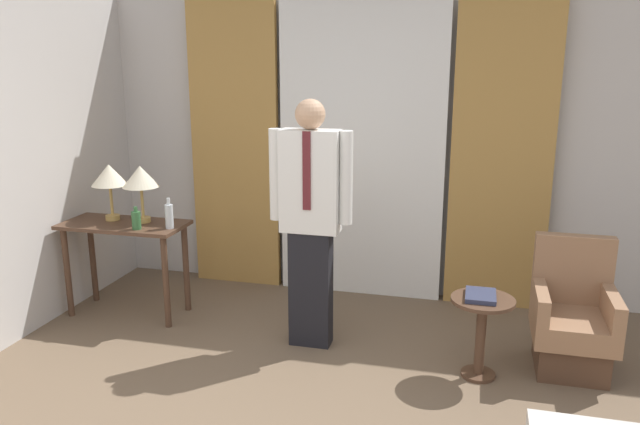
# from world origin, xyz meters

# --- Properties ---
(wall_back) EXTENTS (10.00, 0.06, 2.70)m
(wall_back) POSITION_xyz_m (0.00, 3.01, 1.35)
(wall_back) COLOR beige
(wall_back) RESTS_ON ground_plane
(curtain_sheer_center) EXTENTS (1.43, 0.06, 2.58)m
(curtain_sheer_center) POSITION_xyz_m (0.00, 2.88, 1.29)
(curtain_sheer_center) COLOR white
(curtain_sheer_center) RESTS_ON ground_plane
(curtain_drape_left) EXTENTS (0.82, 0.06, 2.58)m
(curtain_drape_left) POSITION_xyz_m (-1.17, 2.88, 1.29)
(curtain_drape_left) COLOR #B28442
(curtain_drape_left) RESTS_ON ground_plane
(curtain_drape_right) EXTENTS (0.82, 0.06, 2.58)m
(curtain_drape_right) POSITION_xyz_m (1.17, 2.88, 1.29)
(curtain_drape_right) COLOR #B28442
(curtain_drape_right) RESTS_ON ground_plane
(desk) EXTENTS (1.00, 0.47, 0.78)m
(desk) POSITION_xyz_m (-1.77, 1.95, 0.63)
(desk) COLOR #4C3323
(desk) RESTS_ON ground_plane
(table_lamp_left) EXTENTS (0.29, 0.29, 0.46)m
(table_lamp_left) POSITION_xyz_m (-1.91, 2.01, 1.14)
(table_lamp_left) COLOR tan
(table_lamp_left) RESTS_ON desk
(table_lamp_right) EXTENTS (0.29, 0.29, 0.46)m
(table_lamp_right) POSITION_xyz_m (-1.63, 2.01, 1.14)
(table_lamp_right) COLOR tan
(table_lamp_right) RESTS_ON desk
(bottle_near_edge) EXTENTS (0.07, 0.07, 0.18)m
(bottle_near_edge) POSITION_xyz_m (-1.57, 1.81, 0.85)
(bottle_near_edge) COLOR #336638
(bottle_near_edge) RESTS_ON desk
(bottle_by_lamp) EXTENTS (0.06, 0.06, 0.24)m
(bottle_by_lamp) POSITION_xyz_m (-1.33, 1.89, 0.88)
(bottle_by_lamp) COLOR silver
(bottle_by_lamp) RESTS_ON desk
(person) EXTENTS (0.60, 0.21, 1.81)m
(person) POSITION_xyz_m (-0.15, 1.77, 1.00)
(person) COLOR black
(person) RESTS_ON ground_plane
(armchair) EXTENTS (0.53, 0.58, 0.89)m
(armchair) POSITION_xyz_m (1.67, 1.86, 0.33)
(armchair) COLOR #4C3323
(armchair) RESTS_ON ground_plane
(side_table) EXTENTS (0.42, 0.42, 0.56)m
(side_table) POSITION_xyz_m (1.07, 1.57, 0.38)
(side_table) COLOR #4C3323
(side_table) RESTS_ON ground_plane
(book) EXTENTS (0.20, 0.26, 0.03)m
(book) POSITION_xyz_m (1.05, 1.58, 0.57)
(book) COLOR #2D334C
(book) RESTS_ON side_table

